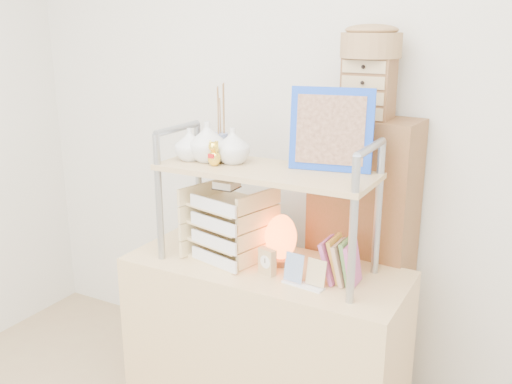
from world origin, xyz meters
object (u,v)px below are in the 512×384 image
desk (265,343)px  cabinet (360,264)px  letter_tray (228,227)px  salt_lamp (281,239)px

desk → cabinet: bearing=50.9°
cabinet → letter_tray: 0.65m
desk → letter_tray: 0.54m
desk → salt_lamp: 0.49m
desk → cabinet: size_ratio=0.89×
desk → cabinet: 0.56m
cabinet → salt_lamp: bearing=-124.5°
cabinet → letter_tray: bearing=-137.7°
letter_tray → salt_lamp: (0.23, 0.06, -0.03)m
desk → cabinet: (0.30, 0.37, 0.30)m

